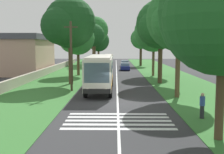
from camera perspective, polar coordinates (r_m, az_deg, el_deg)
The scene contains 24 objects.
ground at distance 23.98m, azimuth 1.14°, elevation -5.17°, with size 160.00×160.00×0.00m, color #333335.
grass_verge_left at distance 39.61m, azimuth -10.97°, elevation -0.69°, with size 120.00×8.00×0.04m, color #387533.
grass_verge_right at distance 39.69m, azimuth 12.90°, elevation -0.72°, with size 120.00×8.00×0.04m, color #387533.
centre_line at distance 38.79m, azimuth 0.98°, elevation -0.74°, with size 110.00×0.16×0.01m, color silver.
coach_bus at distance 29.87m, azimuth -2.39°, elevation 1.26°, with size 11.16×2.62×3.73m.
zebra_crossing at distance 18.34m, azimuth 1.27°, elevation -8.78°, with size 4.05×6.80×0.01m.
trailing_car_0 at distance 46.39m, azimuth -1.61°, elevation 1.24°, with size 4.30×1.78×1.43m.
trailing_car_1 at distance 55.50m, azimuth 2.62°, elevation 2.07°, with size 4.30×1.78×1.43m.
trailing_car_2 at distance 64.89m, azimuth 2.59°, elevation 2.69°, with size 4.30×1.78×1.43m.
trailing_minibus_0 at distance 74.80m, azimuth -0.65°, elevation 3.85°, with size 6.00×2.14×2.53m.
roadside_tree_left_0 at distance 86.03m, azimuth -2.84°, elevation 7.18°, with size 7.44×6.48×9.42m.
roadside_tree_left_1 at distance 45.64m, azimuth -7.11°, elevation 7.55°, with size 6.28×5.33×8.55m.
roadside_tree_left_2 at distance 35.55m, azimuth -8.83°, elevation 10.49°, with size 7.46×6.32×10.69m.
roadside_tree_left_3 at distance 75.65m, azimuth -3.66°, elevation 9.24°, with size 8.91×7.18×12.37m.
roadside_tree_left_4 at distance 66.98m, azimuth -3.90°, elevation 8.25°, with size 6.50×5.29×9.82m.
roadside_tree_right_0 at distance 15.05m, azimuth 20.74°, elevation 11.60°, with size 8.00×6.46×9.63m.
roadside_tree_right_1 at distance 67.37m, azimuth 5.75°, elevation 7.58°, with size 5.46×4.87×8.83m.
roadside_tree_right_2 at distance 45.15m, azimuth 8.14°, elevation 8.64°, with size 7.58×6.14×9.86m.
roadside_tree_right_3 at distance 36.27m, azimuth 9.53°, elevation 10.16°, with size 7.27×6.17×10.48m.
roadside_tree_right_4 at distance 26.64m, azimuth 12.99°, elevation 11.09°, with size 6.86×5.92×10.14m.
utility_pole at distance 29.90m, azimuth -8.22°, elevation 4.39°, with size 0.24×1.40×7.25m.
roadside_wall at distance 45.17m, azimuth -13.93°, elevation 0.83°, with size 70.00×0.40×1.11m, color #B2A893.
roadside_building at distance 51.42m, azimuth -17.83°, elevation 4.45°, with size 13.73×9.33×6.65m.
pedestrian at distance 19.48m, azimuth 17.69°, elevation -5.45°, with size 0.34×0.34×1.69m.
Camera 1 is at (-23.50, 0.18, 4.78)m, focal length 45.47 mm.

